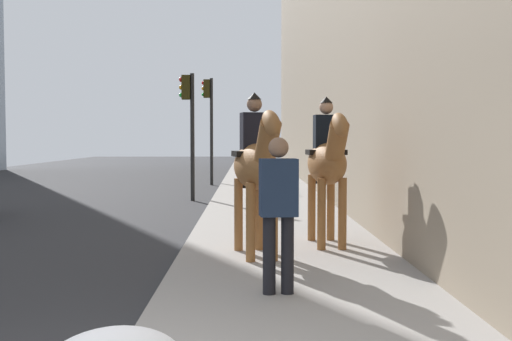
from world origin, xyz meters
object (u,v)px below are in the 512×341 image
object	(u,v)px
traffic_light_far_curb	(209,114)
mounted_horse_near	(256,164)
mounted_horse_far	(328,162)
pedestrian_greeting	(278,204)
traffic_light_near_curb	(189,115)

from	to	relation	value
traffic_light_far_curb	mounted_horse_near	bearing A→B (deg)	-174.10
mounted_horse_far	pedestrian_greeting	distance (m)	3.27
pedestrian_greeting	traffic_light_near_curb	size ratio (longest dim) A/B	0.46
mounted_horse_near	mounted_horse_far	xyz separation A→B (m)	(0.91, -1.13, 0.00)
traffic_light_near_curb	traffic_light_far_curb	world-z (taller)	traffic_light_far_curb
mounted_horse_far	traffic_light_far_curb	distance (m)	15.02
mounted_horse_near	pedestrian_greeting	bearing A→B (deg)	-5.96
mounted_horse_near	traffic_light_far_curb	bearing A→B (deg)	174.49
mounted_horse_far	traffic_light_far_curb	bearing A→B (deg)	-173.22
mounted_horse_near	mounted_horse_far	distance (m)	1.45
mounted_horse_near	pedestrian_greeting	size ratio (longest dim) A/B	1.38
mounted_horse_far	traffic_light_near_curb	bearing A→B (deg)	-164.60
traffic_light_far_curb	pedestrian_greeting	bearing A→B (deg)	-174.16
mounted_horse_near	pedestrian_greeting	xyz separation A→B (m)	(-2.21, -0.21, -0.35)
mounted_horse_near	traffic_light_far_curb	world-z (taller)	traffic_light_far_curb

